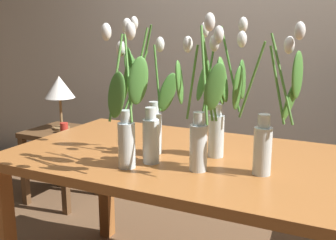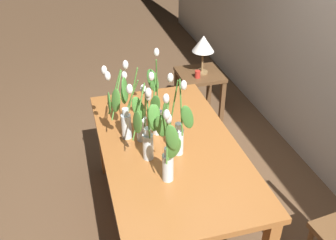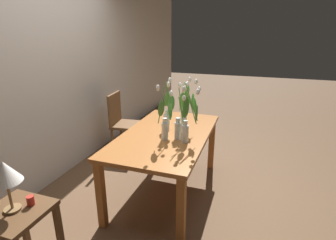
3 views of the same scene
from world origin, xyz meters
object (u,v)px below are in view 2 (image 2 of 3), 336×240
tulip_vase_2 (178,130)px  tulip_vase_5 (147,129)px  table_lamp (203,45)px  side_table (199,83)px  tulip_vase_0 (156,110)px  pillar_candle (198,74)px  tulip_vase_1 (122,116)px  tulip_vase_4 (168,152)px  dining_table (170,156)px  tulip_vase_3 (136,115)px

tulip_vase_2 → tulip_vase_5: bearing=-86.9°
tulip_vase_2 → table_lamp: bearing=154.4°
tulip_vase_2 → side_table: 1.69m
tulip_vase_0 → tulip_vase_2: tulip_vase_0 is taller
tulip_vase_0 → pillar_candle: bearing=147.8°
tulip_vase_0 → tulip_vase_1: size_ratio=1.06×
table_lamp → pillar_candle: bearing=-41.1°
tulip_vase_5 → tulip_vase_0: bearing=155.5°
table_lamp → tulip_vase_4: bearing=-26.0°
tulip_vase_1 → dining_table: bearing=62.1°
tulip_vase_4 → pillar_candle: bearing=155.0°
tulip_vase_0 → tulip_vase_1: tulip_vase_0 is taller
tulip_vase_4 → side_table: tulip_vase_4 is taller
tulip_vase_3 → tulip_vase_5: tulip_vase_5 is taller
dining_table → table_lamp: (-1.36, 0.72, 0.21)m
tulip_vase_0 → tulip_vase_2: 0.28m
tulip_vase_1 → tulip_vase_0: bearing=94.4°
tulip_vase_5 → table_lamp: tulip_vase_5 is taller
tulip_vase_1 → tulip_vase_3: tulip_vase_3 is taller
tulip_vase_0 → tulip_vase_3: tulip_vase_0 is taller
tulip_vase_2 → table_lamp: size_ratio=1.46×
tulip_vase_4 → table_lamp: (-1.69, 0.83, -0.10)m
tulip_vase_5 → table_lamp: bearing=148.5°
dining_table → table_lamp: 1.55m
tulip_vase_2 → tulip_vase_3: bearing=-137.3°
tulip_vase_2 → tulip_vase_4: size_ratio=1.04×
tulip_vase_3 → pillar_candle: tulip_vase_3 is taller
tulip_vase_1 → tulip_vase_3: (0.02, 0.09, 0.01)m
tulip_vase_0 → tulip_vase_1: (0.02, -0.24, 0.00)m
tulip_vase_3 → side_table: tulip_vase_3 is taller
tulip_vase_1 → tulip_vase_2: size_ratio=0.96×
tulip_vase_5 → side_table: (-1.47, 0.88, -0.55)m
dining_table → tulip_vase_4: tulip_vase_4 is taller
tulip_vase_2 → table_lamp: tulip_vase_2 is taller
tulip_vase_2 → tulip_vase_3: 0.32m
tulip_vase_5 → table_lamp: 1.73m
tulip_vase_0 → pillar_candle: size_ratio=7.84×
tulip_vase_1 → side_table: size_ratio=1.01×
tulip_vase_3 → pillar_candle: (-1.13, 0.84, -0.35)m
dining_table → side_table: bearing=152.7°
side_table → table_lamp: bearing=80.8°
dining_table → tulip_vase_2: tulip_vase_2 is taller
tulip_vase_1 → table_lamp: tulip_vase_1 is taller
tulip_vase_3 → pillar_candle: bearing=143.6°
tulip_vase_1 → tulip_vase_3: bearing=77.0°
tulip_vase_3 → tulip_vase_2: bearing=42.7°
tulip_vase_1 → pillar_candle: tulip_vase_1 is taller
table_lamp → side_table: bearing=-99.2°
pillar_candle → dining_table: bearing=-26.9°
side_table → pillar_candle: 0.19m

